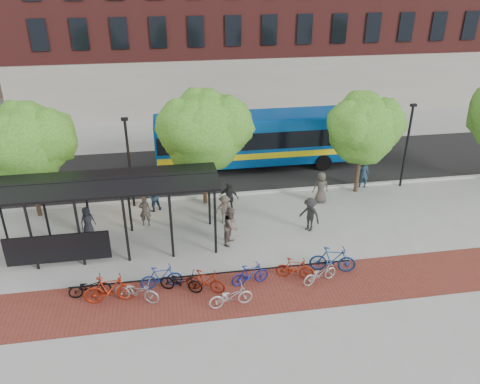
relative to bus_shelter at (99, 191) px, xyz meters
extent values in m
plane|color=#9E9E99|center=(8.13, 0.48, -3.00)|extent=(160.00, 160.00, 0.00)
cube|color=black|center=(8.13, 8.48, -2.99)|extent=(160.00, 8.00, 0.01)
cube|color=#B7B7B2|center=(8.13, 4.48, -2.94)|extent=(160.00, 0.25, 0.12)
cube|color=maroon|center=(6.13, -4.52, -3.00)|extent=(24.00, 3.00, 0.01)
cube|color=black|center=(4.83, -3.62, -3.00)|extent=(12.00, 0.05, 0.95)
cylinder|color=black|center=(-4.87, 1.33, -1.35)|extent=(0.12, 0.12, 3.30)
cylinder|color=black|center=(-2.87, -1.37, -1.35)|extent=(0.12, 0.12, 3.30)
cylinder|color=black|center=(-2.87, 1.33, -1.35)|extent=(0.12, 0.12, 3.30)
cylinder|color=black|center=(-0.87, -1.37, -1.35)|extent=(0.12, 0.12, 3.30)
cylinder|color=black|center=(-0.87, 1.33, -1.35)|extent=(0.12, 0.12, 3.30)
cylinder|color=black|center=(1.13, -1.37, -1.35)|extent=(0.12, 0.12, 3.30)
cylinder|color=black|center=(1.13, 1.33, -1.35)|extent=(0.12, 0.12, 3.30)
cylinder|color=black|center=(3.13, -1.37, -1.35)|extent=(0.12, 0.12, 3.30)
cylinder|color=black|center=(3.13, 1.33, -1.35)|extent=(0.12, 0.12, 3.30)
cylinder|color=black|center=(5.13, -1.37, -1.35)|extent=(0.12, 0.12, 3.30)
cylinder|color=black|center=(5.13, 1.33, -1.35)|extent=(0.12, 0.12, 3.30)
cube|color=black|center=(-1.87, -1.42, -2.00)|extent=(4.50, 0.08, 1.40)
cube|color=black|center=(0.13, -0.72, 0.45)|extent=(10.60, 1.65, 0.29)
cube|color=black|center=(0.13, 0.68, 0.45)|extent=(10.60, 1.65, 0.29)
cube|color=black|center=(0.13, 1.38, 0.05)|extent=(9.00, 0.10, 0.40)
cube|color=black|center=(1.13, 1.43, -0.60)|extent=(2.40, 0.12, 0.70)
cube|color=#FF7200|center=(1.13, 1.51, -0.60)|extent=(2.20, 0.02, 0.55)
cylinder|color=#382619|center=(-3.87, 3.78, -1.81)|extent=(0.24, 0.24, 2.38)
sphere|color=#31661B|center=(-3.87, 3.78, 0.98)|extent=(4.00, 4.00, 4.00)
sphere|color=#31661B|center=(-2.87, 3.98, 1.28)|extent=(3.20, 3.20, 3.20)
sphere|color=#31661B|center=(-4.67, 3.48, 1.38)|extent=(3.00, 3.00, 3.00)
sphere|color=#31661B|center=(-3.77, 4.18, 1.78)|extent=(2.80, 2.80, 2.80)
cylinder|color=#382619|center=(5.13, 3.78, -1.74)|extent=(0.24, 0.24, 2.52)
sphere|color=#31661B|center=(5.13, 3.78, 1.20)|extent=(4.20, 4.20, 4.20)
sphere|color=#31661B|center=(6.18, 3.98, 1.50)|extent=(3.36, 3.36, 3.36)
sphere|color=#31661B|center=(4.29, 3.48, 1.60)|extent=(3.15, 3.15, 3.15)
sphere|color=#31661B|center=(5.23, 4.18, 2.00)|extent=(2.94, 2.94, 2.94)
cylinder|color=#382619|center=(14.13, 3.78, -1.86)|extent=(0.24, 0.24, 2.27)
sphere|color=#31661B|center=(14.13, 3.78, 0.80)|extent=(3.80, 3.80, 3.80)
sphere|color=#31661B|center=(15.08, 3.98, 1.10)|extent=(3.04, 3.04, 3.04)
sphere|color=#31661B|center=(13.37, 3.48, 1.20)|extent=(2.85, 2.85, 2.85)
sphere|color=#31661B|center=(14.23, 4.18, 1.60)|extent=(2.66, 2.66, 2.66)
cylinder|color=black|center=(1.13, 4.08, -0.50)|extent=(0.14, 0.14, 5.00)
cube|color=black|center=(1.13, 4.08, 2.05)|extent=(0.35, 0.20, 0.15)
cylinder|color=black|center=(17.13, 4.08, -0.50)|extent=(0.14, 0.14, 5.00)
cube|color=black|center=(17.13, 4.08, 2.05)|extent=(0.35, 0.20, 0.15)
cube|color=#084A9D|center=(9.01, 8.58, -1.00)|extent=(13.13, 2.85, 3.01)
cube|color=black|center=(9.01, 8.58, -0.76)|extent=(12.87, 2.89, 1.09)
cube|color=yellow|center=(9.01, 8.58, -1.74)|extent=(13.00, 2.90, 0.38)
cube|color=#084A9D|center=(9.01, 8.58, 0.45)|extent=(12.87, 2.56, 0.20)
cylinder|color=black|center=(4.81, 7.16, -2.47)|extent=(1.05, 0.31, 1.05)
cylinder|color=black|center=(4.81, 10.00, -2.47)|extent=(1.05, 0.31, 1.05)
cylinder|color=black|center=(13.21, 7.15, -2.47)|extent=(1.05, 0.31, 1.05)
cylinder|color=black|center=(13.22, 10.00, -2.47)|extent=(1.05, 0.31, 1.05)
imported|color=black|center=(-0.33, -3.70, -2.55)|extent=(1.73, 0.71, 0.89)
imported|color=#99230D|center=(0.54, -4.20, -2.38)|extent=(2.07, 0.64, 1.23)
imported|color=gray|center=(1.59, -4.34, -2.50)|extent=(2.01, 1.33, 1.00)
imported|color=navy|center=(2.57, -3.62, -2.47)|extent=(1.80, 0.61, 1.06)
imported|color=black|center=(3.38, -3.98, -2.52)|extent=(1.95, 1.26, 0.97)
imported|color=maroon|center=(4.36, -4.17, -2.49)|extent=(1.75, 1.13, 1.02)
imported|color=#B0AFB2|center=(5.27, -5.24, -2.53)|extent=(1.85, 0.84, 0.94)
imported|color=navy|center=(6.28, -3.99, -2.50)|extent=(1.71, 0.74, 0.99)
imported|color=maroon|center=(8.26, -3.87, -2.50)|extent=(1.71, 0.98, 0.99)
imported|color=#AAAAAC|center=(9.24, -4.33, -2.56)|extent=(1.77, 1.10, 0.88)
imported|color=navy|center=(10.04, -3.66, -2.39)|extent=(2.11, 1.09, 1.22)
imported|color=black|center=(-0.97, 1.28, -2.23)|extent=(0.90, 0.83, 1.54)
imported|color=#423B35|center=(1.84, 1.76, -2.16)|extent=(0.65, 0.46, 1.67)
imported|color=#1A2A3D|center=(2.24, 3.33, -2.12)|extent=(1.05, 0.96, 1.76)
imported|color=#4E4339|center=(5.92, 1.34, -2.20)|extent=(1.04, 0.60, 1.59)
imported|color=#262626|center=(6.30, 2.41, -2.09)|extent=(1.16, 0.84, 1.82)
imported|color=#3E3831|center=(11.59, 2.79, -2.08)|extent=(0.90, 0.59, 1.84)
imported|color=#1D3345|center=(14.73, 4.26, -2.11)|extent=(0.71, 0.53, 1.79)
imported|color=brown|center=(5.97, -0.66, -2.03)|extent=(1.10, 1.19, 1.95)
imported|color=black|center=(10.06, -0.08, -2.10)|extent=(1.26, 1.33, 1.81)
camera|label=1|loc=(3.23, -19.84, 9.37)|focal=35.00mm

